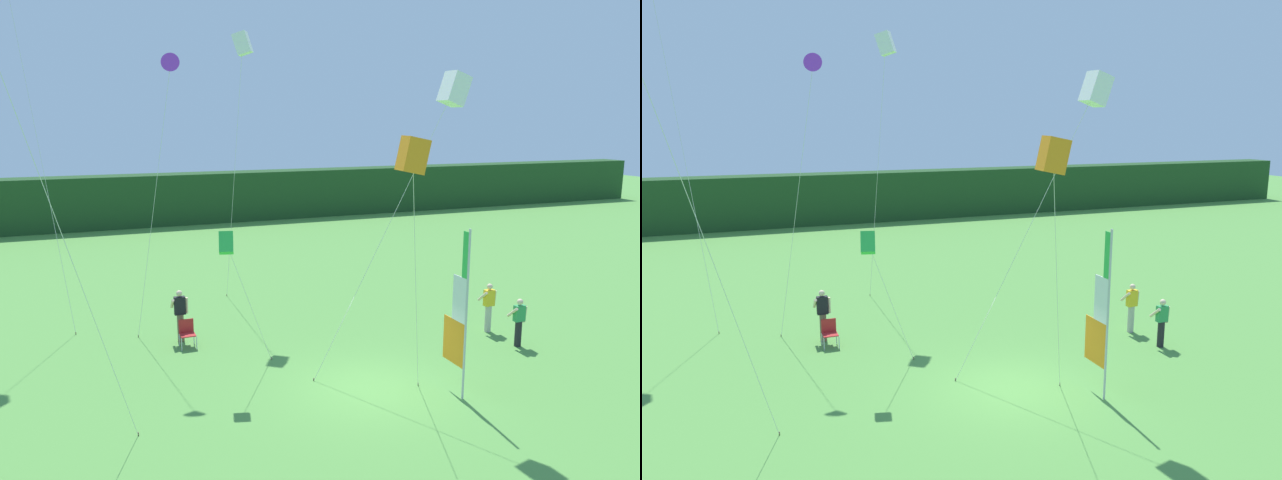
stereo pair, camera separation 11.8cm
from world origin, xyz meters
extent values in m
plane|color=#518E3D|center=(0.00, 0.00, 0.00)|extent=(120.00, 120.00, 0.00)
cube|color=#1E421E|center=(0.00, 29.64, 1.76)|extent=(80.00, 2.40, 3.52)
cylinder|color=#B7B7BC|center=(2.00, -1.47, 2.30)|extent=(0.06, 0.06, 4.60)
cube|color=orange|center=(2.00, -0.96, 1.44)|extent=(0.02, 0.97, 1.23)
cube|color=white|center=(2.00, -1.14, 2.67)|extent=(0.02, 0.60, 1.23)
cube|color=green|center=(2.00, -1.33, 3.89)|extent=(0.02, 0.23, 1.23)
cylinder|color=brown|center=(-4.25, 5.66, 0.47)|extent=(0.22, 0.22, 0.94)
cube|color=black|center=(-4.25, 5.66, 1.24)|extent=(0.36, 0.20, 0.60)
sphere|color=beige|center=(-4.25, 5.66, 1.66)|extent=(0.20, 0.20, 0.20)
cylinder|color=beige|center=(-4.48, 5.72, 1.32)|extent=(0.09, 0.48, 0.42)
cylinder|color=beige|center=(-4.02, 5.67, 1.22)|extent=(0.09, 0.14, 0.56)
cylinder|color=#B7B2A3|center=(5.89, 2.68, 0.47)|extent=(0.22, 0.22, 0.94)
cube|color=yellow|center=(5.89, 2.68, 1.23)|extent=(0.36, 0.20, 0.57)
sphere|color=beige|center=(5.89, 2.68, 1.63)|extent=(0.20, 0.20, 0.20)
cylinder|color=beige|center=(5.66, 2.74, 1.29)|extent=(0.09, 0.48, 0.42)
cylinder|color=beige|center=(6.12, 2.69, 1.19)|extent=(0.09, 0.14, 0.56)
cylinder|color=black|center=(5.93, 1.14, 0.43)|extent=(0.22, 0.22, 0.86)
cube|color=#2D8E4C|center=(5.93, 1.14, 1.12)|extent=(0.36, 0.20, 0.53)
sphere|color=beige|center=(5.93, 1.14, 1.51)|extent=(0.20, 0.20, 0.20)
cylinder|color=beige|center=(5.70, 1.20, 1.16)|extent=(0.09, 0.48, 0.42)
cylinder|color=beige|center=(6.16, 1.15, 1.07)|extent=(0.09, 0.14, 0.56)
cylinder|color=#BCBCC1|center=(-4.37, 4.76, 0.21)|extent=(0.03, 0.03, 0.42)
cylinder|color=#BCBCC1|center=(-3.89, 4.76, 0.21)|extent=(0.03, 0.03, 0.42)
cylinder|color=#BCBCC1|center=(-4.37, 5.24, 0.21)|extent=(0.03, 0.03, 0.42)
cylinder|color=#BCBCC1|center=(-3.89, 5.24, 0.21)|extent=(0.03, 0.03, 0.42)
cube|color=#B22323|center=(-4.13, 5.00, 0.43)|extent=(0.48, 0.48, 0.03)
cube|color=#B22323|center=(-4.13, 5.24, 0.67)|extent=(0.48, 0.03, 0.44)
cylinder|color=brown|center=(-1.26, 1.06, 0.04)|extent=(0.03, 0.03, 0.08)
cylinder|color=silver|center=(0.38, 0.29, 4.04)|extent=(3.30, 1.55, 8.08)
cube|color=white|center=(2.02, -0.48, 8.07)|extent=(0.78, 0.57, 0.91)
cylinder|color=brown|center=(-1.60, 10.38, 0.04)|extent=(0.03, 0.03, 0.08)
cylinder|color=silver|center=(-1.38, 9.41, 5.00)|extent=(0.44, 1.95, 10.01)
cube|color=white|center=(-1.17, 8.44, 10.00)|extent=(0.87, 0.78, 0.88)
cylinder|color=brown|center=(-1.92, 3.00, 0.04)|extent=(0.03, 0.03, 0.08)
cylinder|color=silver|center=(-2.69, 2.47, 2.00)|extent=(1.57, 1.08, 4.01)
cube|color=green|center=(-3.47, 1.94, 4.01)|extent=(0.51, 0.66, 0.68)
cylinder|color=brown|center=(1.34, -0.30, 0.04)|extent=(0.03, 0.03, 0.08)
cylinder|color=silver|center=(0.31, -1.75, 3.30)|extent=(2.07, 2.90, 6.60)
cube|color=orange|center=(-0.71, -3.19, 6.60)|extent=(0.66, 0.54, 0.79)
cylinder|color=brown|center=(-7.53, 7.68, 0.04)|extent=(0.03, 0.03, 0.08)
cylinder|color=silver|center=(-8.18, 8.61, 5.86)|extent=(1.31, 1.88, 11.72)
cylinder|color=brown|center=(-5.55, 6.60, 0.04)|extent=(0.03, 0.03, 0.08)
cylinder|color=silver|center=(-4.89, 6.02, 4.50)|extent=(1.35, 1.17, 8.99)
cone|color=purple|center=(-4.22, 5.45, 8.99)|extent=(0.62, 0.43, 0.59)
cylinder|color=brown|center=(-6.21, -0.30, 0.04)|extent=(0.03, 0.03, 0.08)
cylinder|color=silver|center=(-7.42, -1.78, 4.97)|extent=(2.43, 2.97, 9.95)
camera|label=1|loc=(-7.15, -14.28, 7.34)|focal=34.62mm
camera|label=2|loc=(-7.04, -14.32, 7.34)|focal=34.62mm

